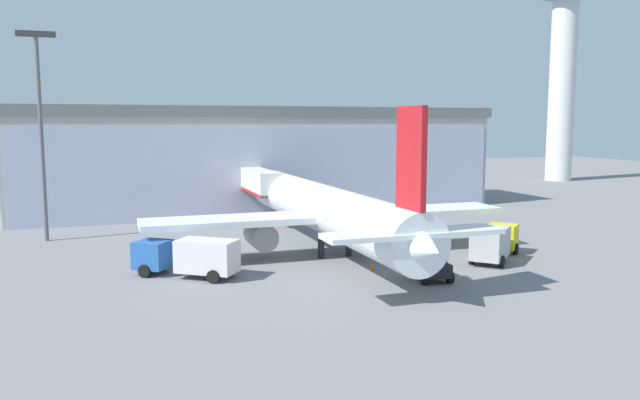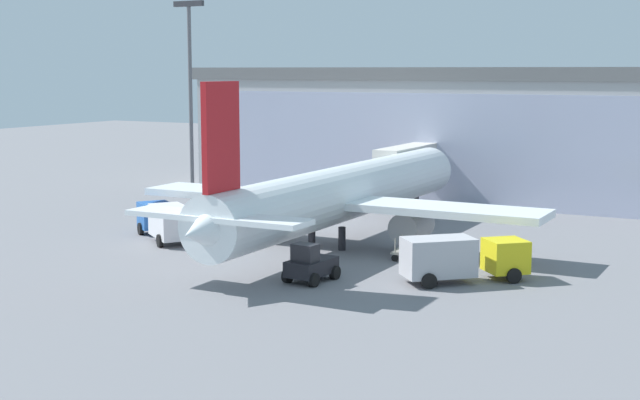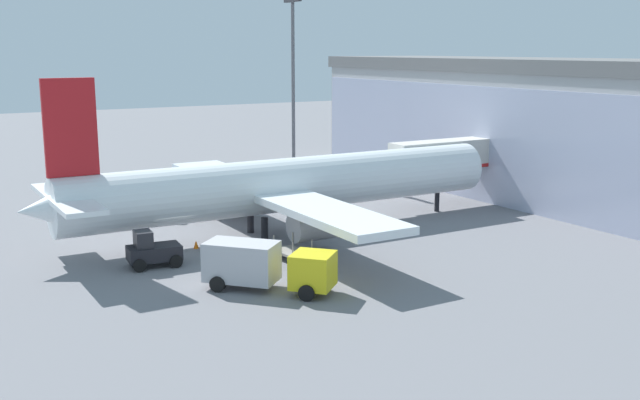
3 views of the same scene
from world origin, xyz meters
TOP-DOWN VIEW (x-y plane):
  - ground at (0.00, 0.00)m, footprint 240.00×240.00m
  - terminal_building at (0.00, 35.85)m, footprint 57.37×14.83m
  - jet_bridge at (-2.67, 27.26)m, footprint 2.39×14.43m
  - apron_light_mast at (-23.07, 21.30)m, footprint 3.20×0.40m
  - airplane at (-0.83, 8.75)m, footprint 29.61×37.09m
  - catering_truck at (-12.45, 3.87)m, footprint 7.22×6.03m
  - fuel_truck at (10.53, 1.85)m, footprint 6.82×6.61m
  - baggage_cart at (6.01, 5.98)m, footprint 2.94×1.86m
  - pushback_tug at (2.88, -2.19)m, footprint 2.39×3.34m
  - safety_cone_nose at (0.21, 1.64)m, footprint 0.36×0.36m
  - safety_cone_wingtip at (-12.95, 6.49)m, footprint 0.36×0.36m

SIDE VIEW (x-z plane):
  - ground at x=0.00m, z-range 0.00..0.00m
  - safety_cone_nose at x=0.21m, z-range 0.00..0.55m
  - safety_cone_wingtip at x=-12.95m, z-range 0.00..0.55m
  - baggage_cart at x=6.01m, z-range -0.25..1.25m
  - pushback_tug at x=2.88m, z-range -0.18..2.12m
  - catering_truck at x=-12.45m, z-range 0.14..2.79m
  - fuel_truck at x=10.53m, z-range 0.14..2.79m
  - airplane at x=-0.83m, z-range -2.28..9.25m
  - jet_bridge at x=-2.67m, z-range 1.45..7.07m
  - terminal_building at x=0.00m, z-range 0.00..12.38m
  - apron_light_mast at x=-23.07m, z-range 1.74..20.15m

